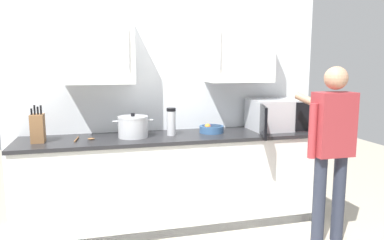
{
  "coord_description": "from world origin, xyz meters",
  "views": [
    {
      "loc": [
        -0.71,
        -2.61,
        1.59
      ],
      "look_at": [
        0.15,
        0.73,
        1.06
      ],
      "focal_mm": 33.96,
      "sensor_mm": 36.0,
      "label": 1
    }
  ],
  "objects_px": {
    "person_figure": "(331,140)",
    "thermos_flask": "(171,122)",
    "wooden_spoon": "(84,139)",
    "microwave_oven": "(273,115)",
    "stock_pot": "(133,127)",
    "fruit_bowl": "(211,129)",
    "knife_block": "(38,128)"
  },
  "relations": [
    {
      "from": "person_figure",
      "to": "stock_pot",
      "type": "bearing_deg",
      "value": 157.23
    },
    {
      "from": "wooden_spoon",
      "to": "fruit_bowl",
      "type": "bearing_deg",
      "value": 2.47
    },
    {
      "from": "microwave_oven",
      "to": "fruit_bowl",
      "type": "xyz_separation_m",
      "value": [
        -0.68,
        0.0,
        -0.12
      ]
    },
    {
      "from": "microwave_oven",
      "to": "wooden_spoon",
      "type": "relative_size",
      "value": 3.91
    },
    {
      "from": "fruit_bowl",
      "to": "knife_block",
      "type": "relative_size",
      "value": 0.74
    },
    {
      "from": "wooden_spoon",
      "to": "microwave_oven",
      "type": "bearing_deg",
      "value": 1.46
    },
    {
      "from": "wooden_spoon",
      "to": "thermos_flask",
      "type": "distance_m",
      "value": 0.82
    },
    {
      "from": "microwave_oven",
      "to": "stock_pot",
      "type": "xyz_separation_m",
      "value": [
        -1.46,
        -0.03,
        -0.06
      ]
    },
    {
      "from": "wooden_spoon",
      "to": "knife_block",
      "type": "height_order",
      "value": "knife_block"
    },
    {
      "from": "fruit_bowl",
      "to": "stock_pot",
      "type": "xyz_separation_m",
      "value": [
        -0.78,
        -0.03,
        0.06
      ]
    },
    {
      "from": "microwave_oven",
      "to": "thermos_flask",
      "type": "distance_m",
      "value": 1.1
    },
    {
      "from": "microwave_oven",
      "to": "wooden_spoon",
      "type": "xyz_separation_m",
      "value": [
        -1.91,
        -0.05,
        -0.15
      ]
    },
    {
      "from": "person_figure",
      "to": "wooden_spoon",
      "type": "bearing_deg",
      "value": 162.16
    },
    {
      "from": "knife_block",
      "to": "person_figure",
      "type": "bearing_deg",
      "value": -15.29
    },
    {
      "from": "wooden_spoon",
      "to": "stock_pot",
      "type": "height_order",
      "value": "stock_pot"
    },
    {
      "from": "microwave_oven",
      "to": "person_figure",
      "type": "height_order",
      "value": "person_figure"
    },
    {
      "from": "stock_pot",
      "to": "wooden_spoon",
      "type": "bearing_deg",
      "value": -177.55
    },
    {
      "from": "fruit_bowl",
      "to": "person_figure",
      "type": "xyz_separation_m",
      "value": [
        0.87,
        -0.73,
        -0.01
      ]
    },
    {
      "from": "fruit_bowl",
      "to": "person_figure",
      "type": "distance_m",
      "value": 1.13
    },
    {
      "from": "fruit_bowl",
      "to": "stock_pot",
      "type": "relative_size",
      "value": 0.64
    },
    {
      "from": "stock_pot",
      "to": "person_figure",
      "type": "distance_m",
      "value": 1.79
    },
    {
      "from": "knife_block",
      "to": "stock_pot",
      "type": "xyz_separation_m",
      "value": [
        0.83,
        0.01,
        -0.03
      ]
    },
    {
      "from": "knife_block",
      "to": "thermos_flask",
      "type": "bearing_deg",
      "value": 0.62
    },
    {
      "from": "stock_pot",
      "to": "microwave_oven",
      "type": "bearing_deg",
      "value": 1.15
    },
    {
      "from": "microwave_oven",
      "to": "fruit_bowl",
      "type": "relative_size",
      "value": 3.2
    },
    {
      "from": "microwave_oven",
      "to": "knife_block",
      "type": "relative_size",
      "value": 2.36
    },
    {
      "from": "wooden_spoon",
      "to": "knife_block",
      "type": "distance_m",
      "value": 0.41
    },
    {
      "from": "wooden_spoon",
      "to": "person_figure",
      "type": "xyz_separation_m",
      "value": [
        2.1,
        -0.67,
        0.02
      ]
    },
    {
      "from": "microwave_oven",
      "to": "stock_pot",
      "type": "bearing_deg",
      "value": -178.85
    },
    {
      "from": "microwave_oven",
      "to": "stock_pot",
      "type": "distance_m",
      "value": 1.46
    },
    {
      "from": "person_figure",
      "to": "thermos_flask",
      "type": "bearing_deg",
      "value": 151.7
    },
    {
      "from": "knife_block",
      "to": "person_figure",
      "type": "distance_m",
      "value": 2.58
    }
  ]
}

